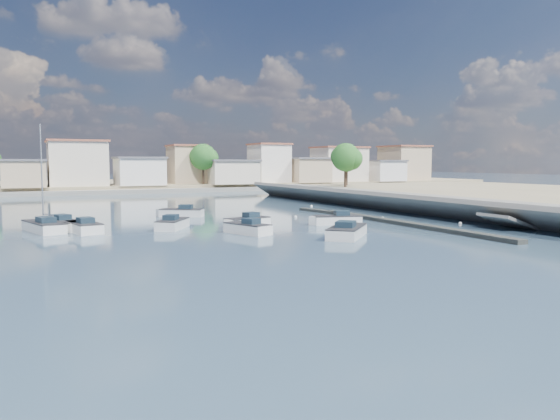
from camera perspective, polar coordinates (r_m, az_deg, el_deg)
name	(u,v)px	position (r m, az deg, el deg)	size (l,w,h in m)	color
ground	(222,205)	(73.93, -6.09, 0.56)	(400.00, 400.00, 0.00)	#2D455B
seawall_walkway	(475,208)	(60.51, 19.71, 0.17)	(5.00, 90.00, 1.80)	slate
breakwater	(386,221)	(52.79, 10.98, -1.09)	(2.00, 31.02, 0.35)	black
far_shore_land	(144,185)	(124.11, -14.02, 2.55)	(160.00, 40.00, 1.40)	gray
far_shore_quay	(167,191)	(103.63, -11.74, 1.97)	(160.00, 2.50, 0.80)	slate
far_town	(212,166)	(112.12, -7.15, 4.57)	(113.01, 12.80, 8.35)	beige
shore_trees	(214,160)	(103.01, -6.89, 5.26)	(74.56, 38.32, 7.92)	#38281E
motorboat_a	(246,229)	(43.80, -3.60, -1.98)	(2.97, 4.66, 1.48)	silver
motorboat_b	(173,224)	(47.81, -11.08, -1.47)	(3.80, 4.60, 1.48)	silver
motorboat_c	(335,220)	(50.25, 5.74, -1.09)	(4.87, 2.77, 1.48)	silver
motorboat_d	(245,223)	(48.16, -3.63, -1.34)	(4.66, 2.82, 1.48)	silver
motorboat_e	(83,228)	(47.40, -19.88, -1.74)	(2.70, 5.27, 1.48)	silver
motorboat_f	(179,213)	(58.27, -10.46, -0.31)	(4.80, 3.78, 1.48)	silver
motorboat_g	(66,225)	(49.45, -21.46, -1.52)	(4.03, 5.51, 1.48)	silver
motorboat_h	(348,232)	(42.28, 7.10, -2.26)	(5.37, 5.49, 1.48)	silver
sailboat	(43,226)	(49.07, -23.55, -1.59)	(3.37, 6.28, 9.00)	silver
mooring_buoys	(388,221)	(53.95, 11.23, -1.10)	(11.39, 31.50, 0.33)	white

